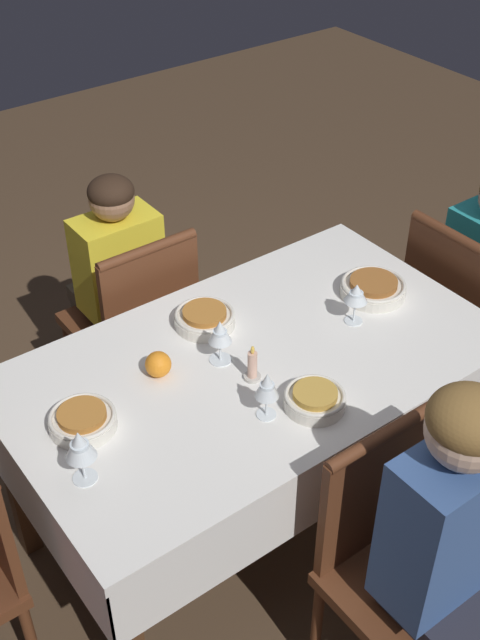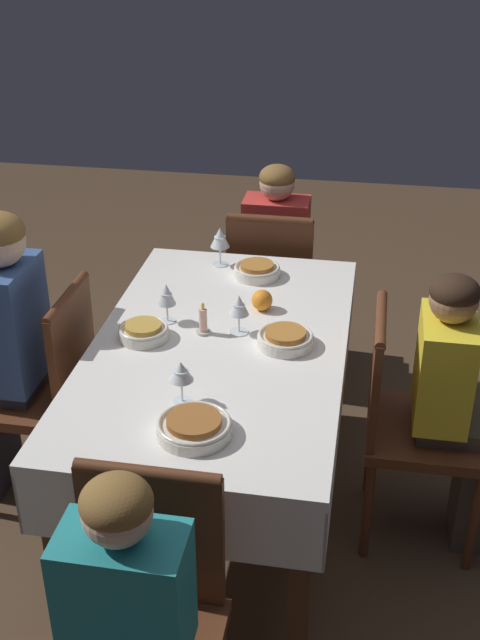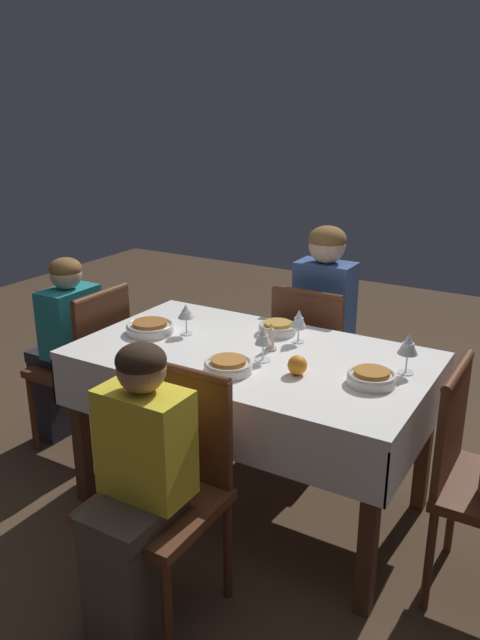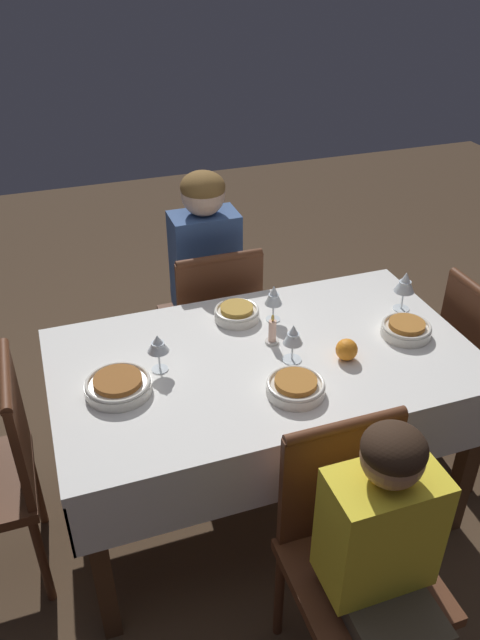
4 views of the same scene
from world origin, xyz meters
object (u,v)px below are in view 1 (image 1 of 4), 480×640
(chair_north, at_px, (137,321))
(wine_glass_south, at_px, (267,386))
(wine_glass_east, at_px, (356,294))
(orange_fruit, at_px, (158,364))
(bowl_north, at_px, (205,318))
(wine_glass_north, at_px, (220,333))
(wine_glass_west, at_px, (80,446))
(dining_table, at_px, (253,382))
(bowl_west, at_px, (83,420))
(candle_centerpiece, at_px, (252,367))
(chair_south, at_px, (401,560))
(bowl_east, at_px, (373,287))
(chair_east, at_px, (461,311))
(person_adult_denim, at_px, (455,561))
(bowl_south, at_px, (315,399))
(person_child_yellow, at_px, (114,284))

(chair_north, height_order, wine_glass_south, wine_glass_south)
(wine_glass_east, distance_m, orange_fruit, 0.66)
(bowl_north, bearing_deg, wine_glass_north, -109.61)
(chair_north, height_order, wine_glass_west, wine_glass_west)
(dining_table, distance_m, bowl_north, 0.26)
(bowl_north, bearing_deg, bowl_west, -161.13)
(bowl_west, xyz_separation_m, candle_centerpiece, (0.49, -0.12, 0.01))
(wine_glass_east, bearing_deg, chair_south, -121.07)
(candle_centerpiece, bearing_deg, chair_south, -85.17)
(chair_south, distance_m, chair_north, 1.33)
(chair_north, height_order, bowl_north, chair_north)
(bowl_east, bearing_deg, bowl_north, 160.20)
(chair_north, bearing_deg, chair_east, 146.36)
(person_adult_denim, xyz_separation_m, wine_glass_west, (-0.63, 0.70, 0.20))
(bowl_south, bearing_deg, wine_glass_south, 158.31)
(wine_glass_east, bearing_deg, wine_glass_south, -160.70)
(chair_north, bearing_deg, chair_south, 91.23)
(dining_table, height_order, chair_north, chair_north)
(bowl_north, bearing_deg, bowl_east, -19.80)
(dining_table, height_order, chair_south, chair_south)
(person_adult_denim, bearing_deg, wine_glass_south, 100.47)
(wine_glass_north, bearing_deg, chair_south, -83.86)
(candle_centerpiece, bearing_deg, wine_glass_west, -174.85)
(wine_glass_north, bearing_deg, chair_east, -3.48)
(bowl_south, distance_m, wine_glass_north, 0.34)
(bowl_north, bearing_deg, chair_east, -13.31)
(person_child_yellow, distance_m, bowl_north, 0.63)
(candle_centerpiece, bearing_deg, bowl_south, -70.52)
(chair_north, relative_size, chair_east, 1.00)
(candle_centerpiece, bearing_deg, bowl_east, 9.62)
(chair_south, height_order, chair_north, same)
(orange_fruit, bearing_deg, bowl_north, 25.64)
(person_adult_denim, distance_m, wine_glass_east, 0.88)
(person_child_yellow, xyz_separation_m, bowl_west, (-0.51, -0.78, 0.20))
(bowl_south, xyz_separation_m, bowl_north, (-0.04, 0.49, -0.00))
(person_adult_denim, relative_size, wine_glass_east, 8.22)
(chair_north, relative_size, person_adult_denim, 0.76)
(wine_glass_north, bearing_deg, bowl_west, -179.11)
(chair_north, height_order, chair_east, same)
(wine_glass_south, xyz_separation_m, bowl_north, (0.10, 0.44, -0.08))
(bowl_south, distance_m, bowl_west, 0.64)
(bowl_east, relative_size, bowl_west, 1.19)
(chair_south, xyz_separation_m, person_adult_denim, (0.00, -0.15, 0.17))
(person_adult_denim, height_order, wine_glass_east, person_adult_denim)
(bowl_south, xyz_separation_m, wine_glass_north, (-0.10, 0.32, 0.08))
(bowl_north, relative_size, bowl_east, 0.88)
(candle_centerpiece, bearing_deg, wine_glass_north, 102.46)
(wine_glass_south, distance_m, wine_glass_north, 0.27)
(orange_fruit, bearing_deg, person_child_yellow, 72.06)
(chair_north, xyz_separation_m, wine_glass_east, (0.40, -0.71, 0.36))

